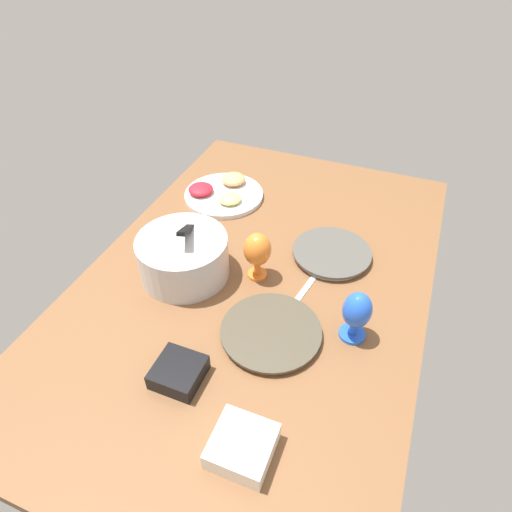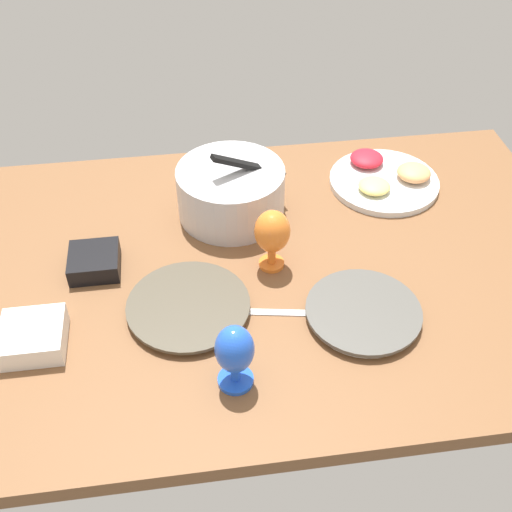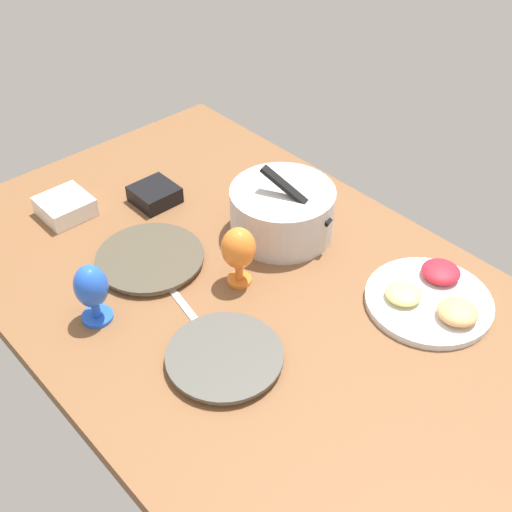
# 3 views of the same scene
# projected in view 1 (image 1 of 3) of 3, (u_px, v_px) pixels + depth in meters

# --- Properties ---
(ground_plane) EXTENTS (1.60, 1.04, 0.04)m
(ground_plane) POSITION_uv_depth(u_px,v_px,m) (256.00, 282.00, 1.43)
(ground_plane) COLOR brown
(dinner_plate_left) EXTENTS (0.28, 0.28, 0.02)m
(dinner_plate_left) POSITION_uv_depth(u_px,v_px,m) (271.00, 332.00, 1.23)
(dinner_plate_left) COLOR beige
(dinner_plate_left) RESTS_ON ground_plane
(dinner_plate_right) EXTENTS (0.26, 0.26, 0.02)m
(dinner_plate_right) POSITION_uv_depth(u_px,v_px,m) (332.00, 253.00, 1.48)
(dinner_plate_right) COLOR silver
(dinner_plate_right) RESTS_ON ground_plane
(mixing_bowl) EXTENTS (0.29, 0.28, 0.20)m
(mixing_bowl) POSITION_uv_depth(u_px,v_px,m) (183.00, 255.00, 1.38)
(mixing_bowl) COLOR silver
(mixing_bowl) RESTS_ON ground_plane
(fruit_platter) EXTENTS (0.30, 0.30, 0.06)m
(fruit_platter) POSITION_uv_depth(u_px,v_px,m) (223.00, 193.00, 1.74)
(fruit_platter) COLOR silver
(fruit_platter) RESTS_ON ground_plane
(hurricane_glass_orange) EXTENTS (0.08, 0.08, 0.16)m
(hurricane_glass_orange) POSITION_uv_depth(u_px,v_px,m) (257.00, 251.00, 1.35)
(hurricane_glass_orange) COLOR orange
(hurricane_glass_orange) RESTS_ON ground_plane
(hurricane_glass_blue) EXTENTS (0.08, 0.08, 0.16)m
(hurricane_glass_blue) POSITION_uv_depth(u_px,v_px,m) (357.00, 312.00, 1.18)
(hurricane_glass_blue) COLOR blue
(hurricane_glass_blue) RESTS_ON ground_plane
(square_bowl_white) EXTENTS (0.13, 0.13, 0.05)m
(square_bowl_white) POSITION_uv_depth(u_px,v_px,m) (242.00, 445.00, 0.97)
(square_bowl_white) COLOR white
(square_bowl_white) RESTS_ON ground_plane
(square_bowl_black) EXTENTS (0.12, 0.12, 0.05)m
(square_bowl_black) POSITION_uv_depth(u_px,v_px,m) (178.00, 372.00, 1.12)
(square_bowl_black) COLOR black
(square_bowl_black) RESTS_ON ground_plane
(fork_by_left_plate) EXTENTS (0.18, 0.05, 0.01)m
(fork_by_left_plate) POSITION_uv_depth(u_px,v_px,m) (303.00, 291.00, 1.36)
(fork_by_left_plate) COLOR silver
(fork_by_left_plate) RESTS_ON ground_plane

